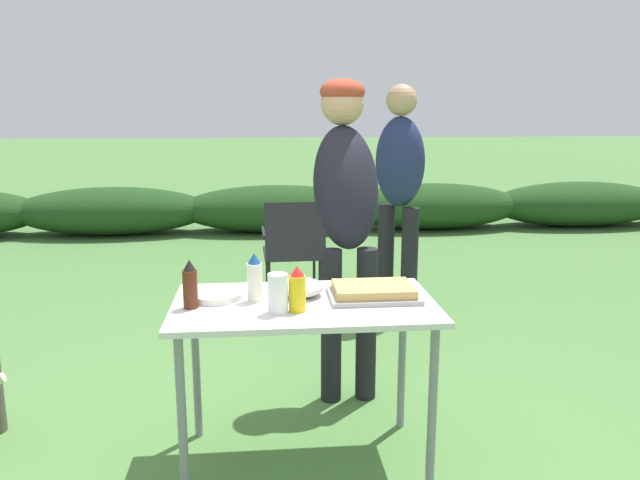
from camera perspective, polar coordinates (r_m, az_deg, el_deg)
The scene contains 13 objects.
ground_plane at distance 2.94m, azimuth -1.37°, elevation -19.54°, with size 60.00×60.00×0.00m, color #4C7A3D.
shrub_hedge at distance 7.87m, azimuth -4.12°, elevation 2.90°, with size 14.40×0.90×0.58m.
folding_table at distance 2.65m, azimuth -1.45°, elevation -7.25°, with size 1.10×0.64×0.74m.
food_tray at distance 2.69m, azimuth 4.89°, elevation -4.73°, with size 0.38×0.28×0.06m.
plate_stack at distance 2.71m, azimuth -9.52°, elevation -4.96°, with size 0.24×0.24×0.03m, color white.
mixing_bowl at distance 2.70m, azimuth -1.92°, elevation -4.34°, with size 0.21×0.21×0.08m, color silver.
paper_cup_stack at distance 2.48m, azimuth -3.88°, elevation -4.89°, with size 0.08×0.08×0.16m, color white.
bbq_sauce_bottle at distance 2.58m, azimuth -11.79°, elevation -4.06°, with size 0.06×0.06×0.20m.
mayo_bottle at distance 2.63m, azimuth -6.00°, elevation -3.50°, with size 0.06×0.06×0.21m.
mustard_bottle at distance 2.49m, azimuth -2.09°, elevation -4.58°, with size 0.07×0.07×0.19m.
standing_person_in_dark_puffer at distance 3.28m, azimuth 2.37°, elevation 3.95°, with size 0.36×0.49×1.69m.
standing_person_with_beanie at distance 4.65m, azimuth 7.28°, elevation 5.56°, with size 0.47×0.48×1.70m.
camp_chair_green_behind_table at distance 4.92m, azimuth -2.44°, elevation -0.53°, with size 0.50×0.60×0.83m.
Camera 1 is at (-0.17, -2.50, 1.54)m, focal length 35.00 mm.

